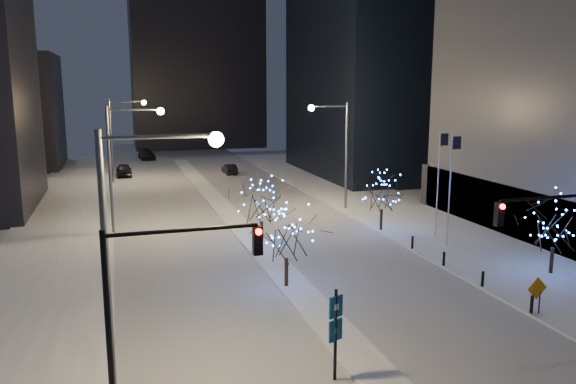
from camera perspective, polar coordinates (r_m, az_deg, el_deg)
name	(u,v)px	position (r m, az deg, el deg)	size (l,w,h in m)	color
road	(221,206)	(55.00, -6.83, -1.40)	(20.00, 130.00, 0.02)	#A6AAB4
median	(231,216)	(50.18, -5.80, -2.47)	(2.00, 80.00, 0.15)	white
east_sidewalk	(441,231)	(46.55, 15.23, -3.84)	(10.00, 90.00, 0.15)	white
west_sidewalk	(50,264)	(39.88, -23.06, -6.75)	(8.00, 90.00, 0.15)	white
horizon_block	(195,35)	(111.46, -9.40, 15.43)	(24.00, 14.00, 42.00)	black
street_lamp_w_near	(136,228)	(20.57, -15.22, -3.54)	(4.40, 0.56, 10.00)	#595E66
street_lamp_w_mid	(123,151)	(45.24, -16.39, 3.98)	(4.40, 0.56, 10.00)	#595E66
street_lamp_w_far	(120,129)	(70.14, -16.73, 6.17)	(4.40, 0.56, 10.00)	#595E66
street_lamp_east	(338,142)	(52.02, 5.06, 5.13)	(3.90, 0.56, 10.00)	#595E66
traffic_signal_west	(156,293)	(19.18, -13.24, -9.93)	(5.26, 0.43, 7.00)	black
traffic_signal_east	(564,242)	(27.23, 26.23, -4.61)	(5.26, 0.43, 7.00)	black
flagpoles	(445,179)	(42.47, 15.65, 1.29)	(1.35, 2.60, 8.00)	silver
bollards	(462,268)	(35.84, 17.27, -7.41)	(0.16, 12.16, 0.90)	black
car_near	(124,170)	(75.59, -16.32, 2.13)	(1.89, 4.69, 1.60)	black
car_mid	(230,169)	(75.14, -5.96, 2.34)	(1.38, 3.95, 1.30)	black
car_far	(147,155)	(92.46, -14.16, 3.71)	(2.18, 5.36, 1.56)	black
holiday_tree_median_near	(286,233)	(31.79, -0.17, -4.22)	(4.44, 4.44, 4.88)	black
holiday_tree_median_far	(262,202)	(40.98, -2.69, -1.04)	(4.02, 4.02, 4.72)	black
holiday_tree_plaza_near	(555,222)	(37.62, 25.49, -2.80)	(4.62, 4.62, 5.13)	black
holiday_tree_plaza_far	(382,194)	(45.04, 9.52, -0.16)	(4.22, 4.22, 4.50)	black
wayfinding_sign	(336,325)	(22.42, 4.86, -13.32)	(0.65, 0.35, 3.77)	black
construction_sign	(537,292)	(31.09, 23.96, -9.25)	(1.18, 0.08, 1.95)	black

